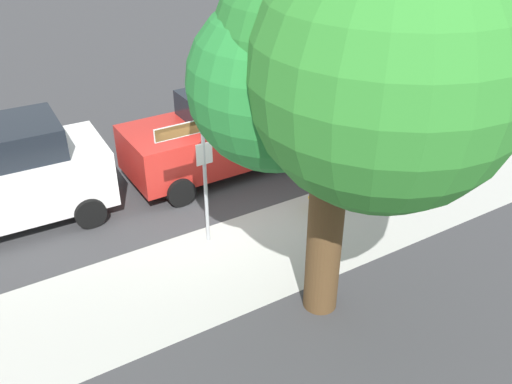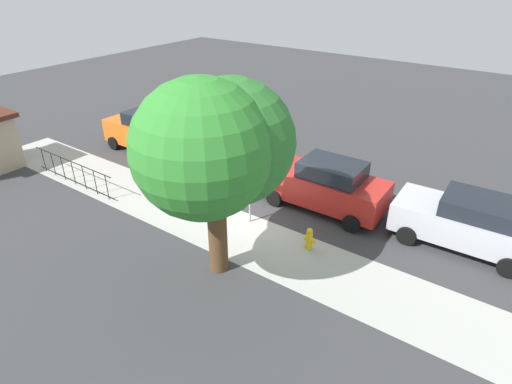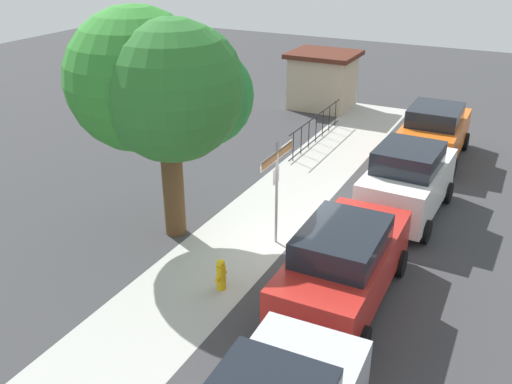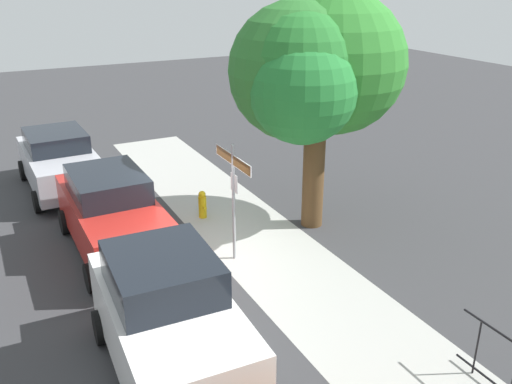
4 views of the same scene
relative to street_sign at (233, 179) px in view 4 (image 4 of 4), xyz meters
The scene contains 8 objects.
ground_plane 2.08m from the street_sign, 137.60° to the right, with size 60.00×60.00×0.00m, color #38383A.
sidewalk_strip 2.69m from the street_sign, 29.94° to the left, with size 24.00×2.60×0.00m, color #AAAAA3.
street_sign is the anchor object (origin of this frame).
shade_tree 3.42m from the street_sign, 108.62° to the left, with size 3.78×4.53×5.96m.
car_silver 7.19m from the street_sign, 155.99° to the right, with size 4.43×2.23×1.80m.
car_red 3.11m from the street_sign, 125.12° to the right, with size 4.62×2.09×1.94m.
car_white 4.18m from the street_sign, 40.06° to the right, with size 4.08×2.18×2.14m.
fire_hydrant 2.99m from the street_sign, behind, with size 0.42×0.22×0.78m.
Camera 4 is at (10.86, -4.34, 6.32)m, focal length 38.39 mm.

